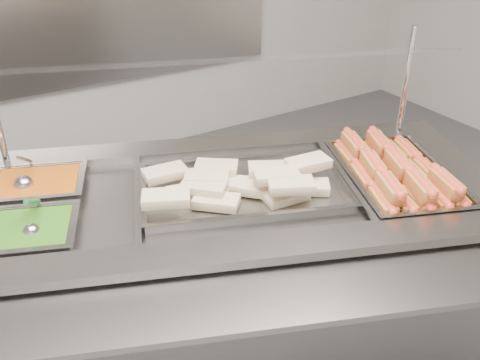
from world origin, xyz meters
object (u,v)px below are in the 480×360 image
pan_wraps (243,192)px  ladle (24,183)px  sneeze_guard (215,65)px  steam_counter (227,288)px  pan_hotdogs (395,182)px  serving_spoon (32,226)px

pan_wraps → ladle: (-0.65, 0.40, 0.03)m
sneeze_guard → pan_wraps: size_ratio=2.11×
steam_counter → pan_wraps: pan_wraps is taller
pan_wraps → pan_hotdogs: bearing=-21.4°
pan_wraps → ladle: 0.77m
ladle → serving_spoon: ladle is taller
sneeze_guard → ladle: bearing=165.9°
ladle → sneeze_guard: bearing=-14.1°
sneeze_guard → pan_wraps: (-0.02, -0.23, -0.40)m
sneeze_guard → pan_hotdogs: 0.79m
sneeze_guard → serving_spoon: sneeze_guard is taller
serving_spoon → pan_wraps: bearing=-8.9°
sneeze_guard → ladle: sneeze_guard is taller
steam_counter → sneeze_guard: 0.85m
pan_hotdogs → serving_spoon: size_ratio=3.67×
ladle → serving_spoon: bearing=-97.4°
steam_counter → serving_spoon: serving_spoon is taller
sneeze_guard → serving_spoon: size_ratio=9.48×
sneeze_guard → pan_wraps: 0.46m
steam_counter → pan_hotdogs: bearing=-21.4°
steam_counter → serving_spoon: bearing=172.3°
ladle → steam_counter: bearing=-32.2°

